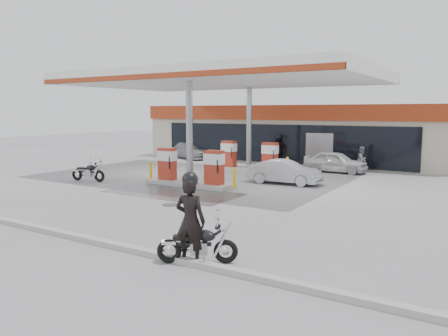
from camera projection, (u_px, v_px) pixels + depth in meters
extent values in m
plane|color=gray|center=(164.00, 192.00, 19.55)|extent=(90.00, 90.00, 0.00)
cube|color=#4C4C4F|center=(173.00, 193.00, 19.29)|extent=(6.00, 3.00, 0.00)
cylinder|color=#38383A|center=(171.00, 205.00, 16.82)|extent=(0.70, 0.70, 0.01)
cube|color=gray|center=(20.00, 224.00, 13.63)|extent=(28.00, 0.25, 0.15)
cube|color=#BAAF9C|center=(300.00, 132.00, 32.80)|extent=(22.00, 8.00, 4.00)
cube|color=black|center=(277.00, 144.00, 29.47)|extent=(18.00, 0.10, 2.60)
cube|color=maroon|center=(277.00, 113.00, 29.14)|extent=(22.00, 0.25, 1.00)
cube|color=navy|center=(386.00, 113.00, 25.46)|extent=(3.50, 0.12, 0.80)
cube|color=gray|center=(319.00, 150.00, 27.92)|extent=(1.80, 0.14, 2.20)
cube|color=silver|center=(222.00, 79.00, 23.08)|extent=(16.00, 10.00, 0.60)
cube|color=maroon|center=(162.00, 76.00, 18.93)|extent=(16.00, 0.12, 0.24)
cube|color=maroon|center=(264.00, 87.00, 27.29)|extent=(16.00, 0.12, 0.24)
cylinder|color=gray|center=(190.00, 132.00, 20.90)|extent=(0.32, 0.32, 5.00)
cylinder|color=gray|center=(249.00, 128.00, 25.97)|extent=(0.32, 0.32, 5.00)
cube|color=#9E9E99|center=(190.00, 184.00, 21.22)|extent=(4.50, 1.30, 0.18)
cube|color=maroon|center=(167.00, 164.00, 21.84)|extent=(0.85, 0.48, 1.60)
cube|color=maroon|center=(214.00, 167.00, 20.38)|extent=(0.85, 0.48, 1.60)
cube|color=silver|center=(167.00, 156.00, 21.79)|extent=(0.88, 0.52, 0.50)
cube|color=silver|center=(214.00, 159.00, 20.33)|extent=(0.88, 0.52, 0.50)
cylinder|color=yellow|center=(151.00, 171.00, 22.47)|extent=(0.14, 0.14, 0.90)
cylinder|color=yellow|center=(234.00, 179.00, 19.87)|extent=(0.14, 0.14, 0.90)
cube|color=#9E9E99|center=(249.00, 170.00, 26.29)|extent=(4.50, 1.30, 0.18)
cube|color=maroon|center=(229.00, 154.00, 26.90)|extent=(0.85, 0.48, 1.60)
cube|color=maroon|center=(270.00, 156.00, 25.45)|extent=(0.85, 0.48, 1.60)
cube|color=silver|center=(229.00, 147.00, 26.85)|extent=(0.88, 0.52, 0.50)
cube|color=silver|center=(270.00, 149.00, 25.39)|extent=(0.88, 0.52, 0.50)
cylinder|color=yellow|center=(214.00, 160.00, 27.53)|extent=(0.14, 0.14, 0.90)
cylinder|color=yellow|center=(287.00, 165.00, 24.93)|extent=(0.14, 0.14, 0.90)
torus|color=black|center=(226.00, 251.00, 10.32)|extent=(0.57, 0.42, 0.58)
torus|color=black|center=(169.00, 251.00, 10.34)|extent=(0.57, 0.42, 0.58)
cube|color=gray|center=(199.00, 248.00, 10.32)|extent=(0.45, 0.40, 0.29)
cube|color=black|center=(193.00, 244.00, 10.31)|extent=(0.80, 0.54, 0.08)
ellipsoid|color=black|center=(205.00, 235.00, 10.28)|extent=(0.63, 0.55, 0.27)
cube|color=black|center=(185.00, 238.00, 10.29)|extent=(0.58, 0.48, 0.10)
cylinder|color=silver|center=(217.00, 223.00, 10.23)|extent=(0.41, 0.65, 0.04)
sphere|color=silver|center=(222.00, 228.00, 10.25)|extent=(0.18, 0.18, 0.18)
cylinder|color=silver|center=(179.00, 250.00, 10.47)|extent=(0.79, 0.52, 0.08)
imported|color=black|center=(190.00, 221.00, 10.23)|extent=(0.82, 0.61, 2.06)
torus|color=black|center=(99.00, 176.00, 22.23)|extent=(0.63, 0.25, 0.61)
torus|color=black|center=(77.00, 175.00, 22.73)|extent=(0.63, 0.25, 0.61)
cube|color=gray|center=(89.00, 174.00, 22.45)|extent=(0.45, 0.31, 0.31)
cube|color=black|center=(86.00, 172.00, 22.50)|extent=(0.92, 0.27, 0.08)
ellipsoid|color=black|center=(91.00, 168.00, 22.36)|extent=(0.62, 0.42, 0.29)
cube|color=black|center=(83.00, 168.00, 22.55)|extent=(0.60, 0.34, 0.10)
cylinder|color=silver|center=(96.00, 162.00, 22.21)|extent=(0.18, 0.77, 0.04)
sphere|color=silver|center=(98.00, 164.00, 22.18)|extent=(0.18, 0.18, 0.18)
cylinder|color=silver|center=(83.00, 175.00, 22.78)|extent=(0.92, 0.25, 0.08)
imported|color=silver|center=(335.00, 162.00, 25.68)|extent=(3.73, 1.59, 1.26)
imported|color=slate|center=(362.00, 160.00, 25.44)|extent=(0.76, 0.88, 1.55)
imported|color=#B0B1B8|center=(285.00, 172.00, 21.67)|extent=(3.69, 1.51, 1.19)
imported|color=gray|center=(190.00, 150.00, 33.41)|extent=(4.53, 3.28, 1.22)
imported|color=#ACAEB4|center=(380.00, 159.00, 28.01)|extent=(4.06, 3.06, 1.02)
imported|color=black|center=(278.00, 150.00, 29.28)|extent=(1.21, 0.72, 1.94)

